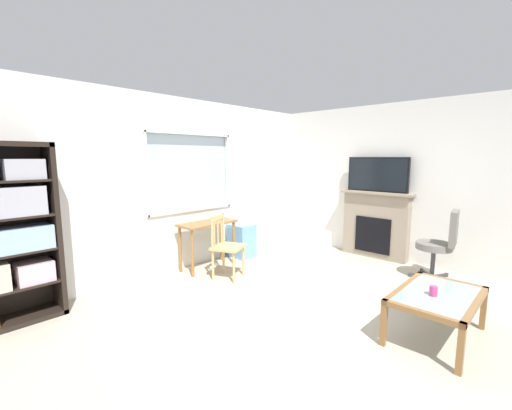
% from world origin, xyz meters
% --- Properties ---
extents(ground, '(6.53, 5.81, 0.02)m').
position_xyz_m(ground, '(0.00, 0.00, -0.01)').
color(ground, '#B2A893').
extents(wall_back_with_window, '(5.53, 0.15, 2.59)m').
position_xyz_m(wall_back_with_window, '(-0.03, 2.40, 1.28)').
color(wall_back_with_window, silver).
rests_on(wall_back_with_window, ground).
extents(wall_right, '(0.12, 5.01, 2.59)m').
position_xyz_m(wall_right, '(2.83, 0.00, 1.30)').
color(wall_right, silver).
rests_on(wall_right, ground).
extents(bookshelf, '(0.90, 0.38, 1.87)m').
position_xyz_m(bookshelf, '(-2.15, 2.16, 0.99)').
color(bookshelf, black).
rests_on(bookshelf, ground).
extents(desk_under_window, '(0.91, 0.40, 0.73)m').
position_xyz_m(desk_under_window, '(0.34, 2.05, 0.59)').
color(desk_under_window, olive).
rests_on(desk_under_window, ground).
extents(wooden_chair, '(0.54, 0.53, 0.90)m').
position_xyz_m(wooden_chair, '(0.26, 1.54, 0.46)').
color(wooden_chair, tan).
rests_on(wooden_chair, ground).
extents(plastic_drawer_unit, '(0.35, 0.40, 0.57)m').
position_xyz_m(plastic_drawer_unit, '(1.12, 2.10, 0.28)').
color(plastic_drawer_unit, '#72ADDB').
rests_on(plastic_drawer_unit, ground).
extents(fireplace, '(0.26, 1.20, 1.14)m').
position_xyz_m(fireplace, '(2.67, 0.41, 0.57)').
color(fireplace, gray).
rests_on(fireplace, ground).
extents(tv, '(0.06, 1.03, 0.58)m').
position_xyz_m(tv, '(2.65, 0.41, 1.43)').
color(tv, black).
rests_on(tv, fireplace).
extents(office_chair, '(0.57, 0.58, 1.00)m').
position_xyz_m(office_chair, '(2.23, -0.73, 0.55)').
color(office_chair, slate).
rests_on(office_chair, ground).
extents(coffee_table, '(1.02, 0.66, 0.44)m').
position_xyz_m(coffee_table, '(0.56, -1.12, 0.38)').
color(coffee_table, '#8C9E99').
rests_on(coffee_table, ground).
extents(sippy_cup, '(0.07, 0.07, 0.09)m').
position_xyz_m(sippy_cup, '(0.48, -1.11, 0.48)').
color(sippy_cup, '#DB3D84').
rests_on(sippy_cup, coffee_table).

